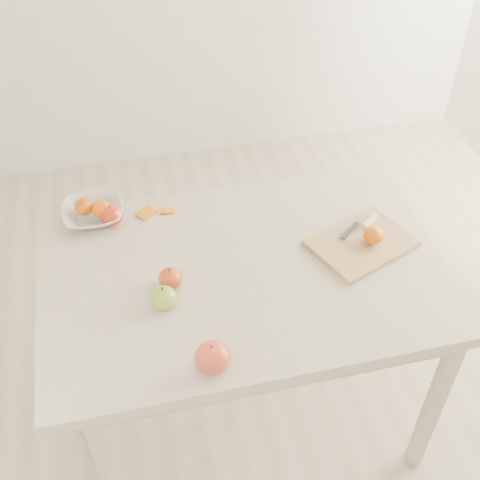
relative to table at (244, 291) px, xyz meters
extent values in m
plane|color=#C6B293|center=(0.00, 0.00, -0.65)|extent=(3.50, 3.50, 0.00)
cube|color=beige|center=(0.00, 0.00, 0.08)|extent=(1.20, 0.80, 0.04)
cylinder|color=#BCAA8E|center=(-0.54, 0.34, -0.30)|extent=(0.06, 0.06, 0.71)
cylinder|color=#BCAA8E|center=(0.54, 0.34, -0.30)|extent=(0.06, 0.06, 0.71)
cylinder|color=#BCAA8E|center=(-0.54, -0.34, -0.30)|extent=(0.06, 0.06, 0.71)
cylinder|color=#BCAA8E|center=(0.54, -0.34, -0.30)|extent=(0.06, 0.06, 0.71)
cube|color=tan|center=(0.38, 0.01, 0.11)|extent=(0.36, 0.31, 0.02)
ellipsoid|color=#DD5E07|center=(0.41, 0.00, 0.14)|extent=(0.06, 0.06, 0.05)
imported|color=silver|center=(-0.42, 0.33, 0.12)|extent=(0.19, 0.19, 0.05)
ellipsoid|color=#CE5807|center=(-0.45, 0.34, 0.15)|extent=(0.06, 0.06, 0.06)
ellipsoid|color=#E13E07|center=(-0.39, 0.32, 0.15)|extent=(0.06, 0.06, 0.05)
cube|color=#C9640E|center=(-0.25, 0.32, 0.10)|extent=(0.07, 0.07, 0.01)
cube|color=orange|center=(-0.18, 0.32, 0.10)|extent=(0.05, 0.04, 0.01)
cube|color=white|center=(0.44, 0.09, 0.12)|extent=(0.07, 0.06, 0.01)
cube|color=#383B3F|center=(0.36, 0.06, 0.12)|extent=(0.08, 0.07, 0.00)
ellipsoid|color=#79A122|center=(-0.25, -0.09, 0.13)|extent=(0.07, 0.07, 0.07)
ellipsoid|color=maroon|center=(-0.16, -0.33, 0.14)|extent=(0.09, 0.09, 0.08)
ellipsoid|color=maroon|center=(-0.36, 0.30, 0.13)|extent=(0.07, 0.07, 0.07)
ellipsoid|color=maroon|center=(-0.22, -0.02, 0.13)|extent=(0.07, 0.07, 0.06)
camera|label=1|loc=(-0.30, -1.22, 1.36)|focal=45.00mm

